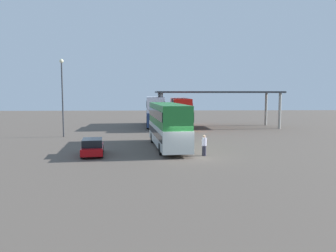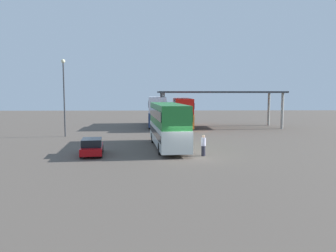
{
  "view_description": "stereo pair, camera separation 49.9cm",
  "coord_description": "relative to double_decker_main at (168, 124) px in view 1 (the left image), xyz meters",
  "views": [
    {
      "loc": [
        -2.39,
        -25.75,
        5.0
      ],
      "look_at": [
        -1.16,
        4.86,
        2.0
      ],
      "focal_mm": 36.46,
      "sensor_mm": 36.0,
      "label": 1
    },
    {
      "loc": [
        -1.89,
        -25.76,
        5.0
      ],
      "look_at": [
        -1.16,
        4.86,
        2.0
      ],
      "focal_mm": 36.46,
      "sensor_mm": 36.0,
      "label": 2
    }
  ],
  "objects": [
    {
      "name": "double_decker_main",
      "position": [
        0.0,
        0.0,
        0.0
      ],
      "size": [
        3.55,
        11.12,
        4.0
      ],
      "rotation": [
        0.0,
        0.0,
        1.68
      ],
      "color": "silver",
      "rests_on": "ground_plane"
    },
    {
      "name": "depot_canopy",
      "position": [
        7.84,
        18.08,
        2.65
      ],
      "size": [
        17.96,
        7.17,
        5.2
      ],
      "rotation": [
        0.0,
        0.0,
        0.05
      ],
      "color": "#33353A",
      "rests_on": "ground_plane"
    },
    {
      "name": "lamppost_tall",
      "position": [
        -11.53,
        8.21,
        3.21
      ],
      "size": [
        0.44,
        0.44,
        8.73
      ],
      "color": "#33353A",
      "rests_on": "ground_plane"
    },
    {
      "name": "double_decker_near_canopy",
      "position": [
        -1.16,
        20.02,
        0.19
      ],
      "size": [
        2.74,
        11.6,
        4.37
      ],
      "rotation": [
        0.0,
        0.0,
        1.59
      ],
      "color": "navy",
      "rests_on": "ground_plane"
    },
    {
      "name": "ground_plane",
      "position": [
        1.16,
        -4.87,
        -2.2
      ],
      "size": [
        140.0,
        140.0,
        0.0
      ],
      "primitive_type": "plane",
      "color": "#594F46"
    },
    {
      "name": "parked_hatchback",
      "position": [
        -6.19,
        -3.43,
        -1.53
      ],
      "size": [
        2.21,
        4.27,
        1.35
      ],
      "rotation": [
        0.0,
        0.0,
        1.71
      ],
      "color": "#A1090E",
      "rests_on": "ground_plane"
    },
    {
      "name": "pedestrian_waiting",
      "position": [
        2.71,
        -4.03,
        -1.37
      ],
      "size": [
        0.38,
        0.38,
        1.68
      ],
      "rotation": [
        0.0,
        0.0,
        4.31
      ],
      "color": "#262633",
      "rests_on": "ground_plane"
    },
    {
      "name": "double_decker_mid_row",
      "position": [
        2.49,
        18.03,
        0.09
      ],
      "size": [
        2.52,
        11.46,
        4.18
      ],
      "rotation": [
        0.0,
        0.0,
        1.56
      ],
      "color": "orange",
      "rests_on": "ground_plane"
    }
  ]
}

